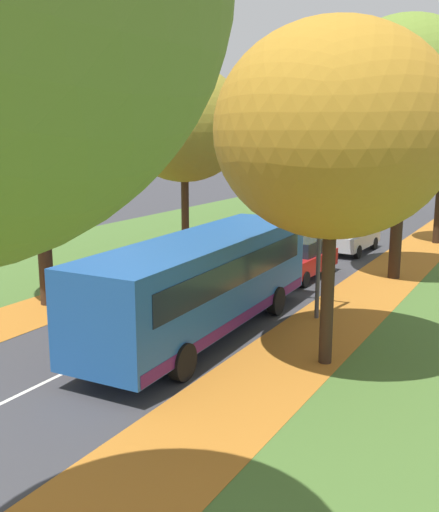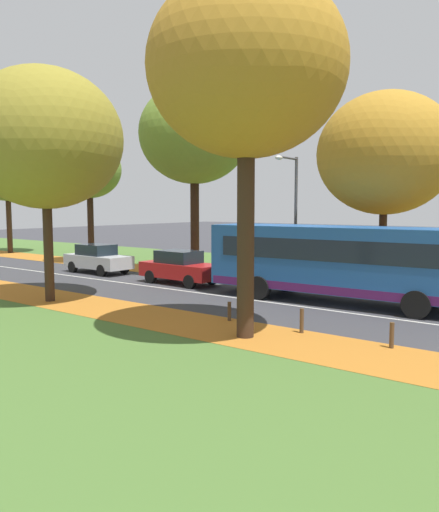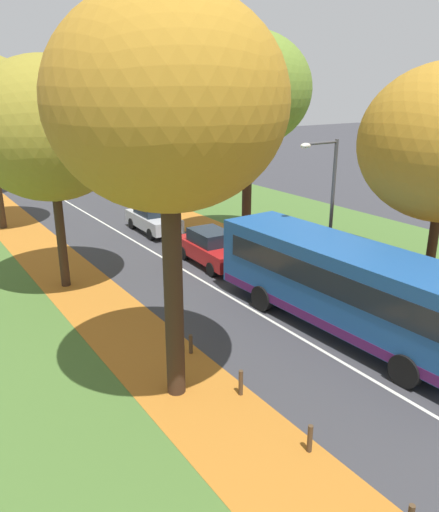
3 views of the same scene
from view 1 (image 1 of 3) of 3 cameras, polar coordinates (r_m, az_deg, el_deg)
name	(u,v)px [view 1 (image 1 of 3)]	position (r m, az deg, el deg)	size (l,w,h in m)	color
grass_verge_left	(110,251)	(31.22, -10.37, 0.50)	(12.00, 90.00, 0.01)	#476B2D
leaf_litter_left	(103,288)	(23.86, -11.04, -3.04)	(2.80, 60.00, 0.00)	#B26B23
leaf_litter_right	(328,325)	(19.39, 10.31, -6.51)	(2.80, 60.00, 0.00)	#B26B23
road_centre_line	(274,271)	(26.40, 5.20, -1.44)	(0.12, 80.00, 0.01)	silver
tree_left_near	(35,85)	(21.43, -17.20, 15.27)	(5.52, 5.52, 10.05)	#382619
tree_left_mid	(184,124)	(28.65, -3.39, 12.42)	(6.00, 6.00, 9.05)	#382619
tree_left_far	(275,116)	(38.39, 5.32, 13.15)	(5.90, 5.90, 9.62)	#422D1E
tree_left_distant	(335,127)	(47.94, 10.93, 11.93)	(4.99, 4.99, 8.54)	#382619
tree_right_near	(334,131)	(15.29, 10.82, 11.65)	(5.96, 5.96, 8.75)	#382619
tree_right_mid	(405,88)	(25.48, 17.27, 15.06)	(6.10, 6.10, 10.48)	black
bollard_fifth	(53,307)	(20.44, -15.59, -4.74)	(0.12, 0.12, 0.75)	#4C3823
bollard_sixth	(106,291)	(22.32, -10.75, -3.26)	(0.12, 0.12, 0.63)	#4C3823
streetlamp_right	(310,205)	(19.40, 8.66, 4.85)	(1.89, 0.28, 6.00)	#47474C
bus	(203,280)	(17.82, -1.57, -2.30)	(2.91, 10.48, 2.98)	#1E5199
car_red_lead	(301,259)	(25.16, 7.75, -0.27)	(1.92, 4.27, 1.62)	#B21919
car_silver_following	(352,236)	(31.02, 12.48, 1.86)	(1.89, 4.26, 1.62)	#B7BABF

